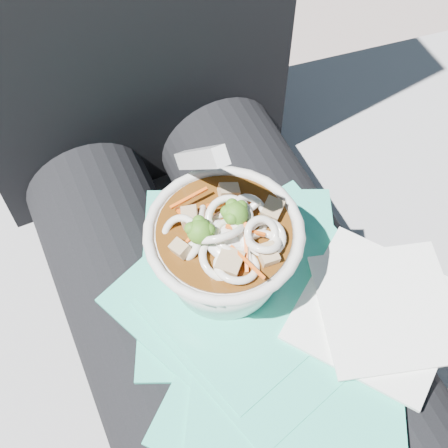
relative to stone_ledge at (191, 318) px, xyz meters
name	(u,v)px	position (x,y,z in m)	size (l,w,h in m)	color
ground	(231,446)	(0.00, -0.15, -0.21)	(20.00, 20.00, 0.00)	slate
stone_ledge	(191,318)	(0.00, 0.00, 0.00)	(1.00, 0.50, 0.42)	gray
lap	(236,331)	(0.00, -0.15, 0.28)	(0.30, 0.48, 0.14)	black
person_body	(199,241)	(0.00, -0.06, 0.31)	(0.34, 0.94, 0.97)	black
plastic_bag	(259,324)	(0.01, -0.18, 0.35)	(0.26, 0.35, 0.01)	#2EC2A2
napkins	(380,310)	(0.11, -0.22, 0.37)	(0.18, 0.18, 0.01)	white
udon_bowl	(224,247)	(0.00, -0.13, 0.41)	(0.16, 0.16, 0.18)	silver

